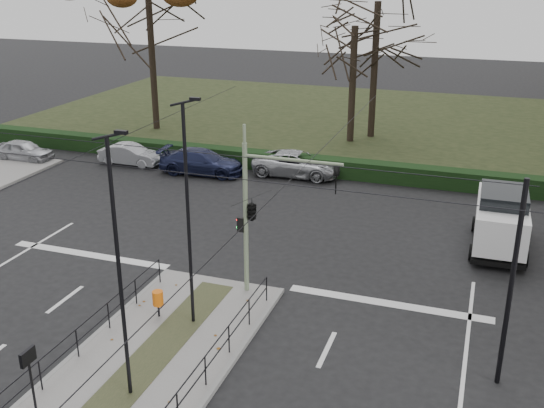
# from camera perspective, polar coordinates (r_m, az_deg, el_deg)

# --- Properties ---
(ground) EXTENTS (140.00, 140.00, 0.00)m
(ground) POSITION_cam_1_polar(r_m,az_deg,el_deg) (19.77, -10.28, -13.26)
(ground) COLOR black
(ground) RESTS_ON ground
(median_island) EXTENTS (4.40, 15.00, 0.14)m
(median_island) POSITION_cam_1_polar(r_m,az_deg,el_deg) (18.03, -14.30, -17.09)
(median_island) COLOR slate
(median_island) RESTS_ON ground
(park) EXTENTS (38.00, 26.00, 0.10)m
(park) POSITION_cam_1_polar(r_m,az_deg,el_deg) (49.55, 1.64, 7.94)
(park) COLOR black
(park) RESTS_ON ground
(hedge) EXTENTS (38.00, 1.00, 1.00)m
(hedge) POSITION_cam_1_polar(r_m,az_deg,el_deg) (37.27, -4.62, 4.32)
(hedge) COLOR black
(hedge) RESTS_ON ground
(median_railing) EXTENTS (4.14, 13.24, 0.92)m
(median_railing) POSITION_cam_1_polar(r_m,az_deg,el_deg) (17.43, -14.75, -14.91)
(median_railing) COLOR black
(median_railing) RESTS_ON median_island
(catenary) EXTENTS (20.00, 34.00, 6.00)m
(catenary) POSITION_cam_1_polar(r_m,az_deg,el_deg) (19.40, -8.62, -2.35)
(catenary) COLOR black
(catenary) RESTS_ON ground
(traffic_light) EXTENTS (3.65, 2.07, 5.37)m
(traffic_light) POSITION_cam_1_polar(r_m,az_deg,el_deg) (21.33, -1.60, -0.40)
(traffic_light) COLOR gray
(traffic_light) RESTS_ON median_island
(litter_bin) EXTENTS (0.36, 0.36, 0.91)m
(litter_bin) POSITION_cam_1_polar(r_m,az_deg,el_deg) (21.14, -10.19, -8.34)
(litter_bin) COLOR black
(litter_bin) RESTS_ON median_island
(info_panel) EXTENTS (0.11, 0.51, 1.95)m
(info_panel) POSITION_cam_1_polar(r_m,az_deg,el_deg) (17.27, -20.97, -13.28)
(info_panel) COLOR black
(info_panel) RESTS_ON median_island
(streetlamp_median_near) EXTENTS (0.61, 0.12, 7.26)m
(streetlamp_median_near) POSITION_cam_1_polar(r_m,az_deg,el_deg) (16.31, -13.51, -5.72)
(streetlamp_median_near) COLOR black
(streetlamp_median_near) RESTS_ON median_island
(streetlamp_median_far) EXTENTS (0.61, 0.12, 7.30)m
(streetlamp_median_far) POSITION_cam_1_polar(r_m,az_deg,el_deg) (19.37, -7.49, -0.94)
(streetlamp_median_far) COLOR black
(streetlamp_median_far) RESTS_ON median_island
(parked_car_first) EXTENTS (3.65, 1.48, 1.24)m
(parked_car_first) POSITION_cam_1_polar(r_m,az_deg,el_deg) (40.60, -21.37, 4.50)
(parked_car_first) COLOR #A8AAB0
(parked_car_first) RESTS_ON ground
(parked_car_second) EXTENTS (3.71, 1.37, 1.21)m
(parked_car_second) POSITION_cam_1_polar(r_m,az_deg,el_deg) (37.95, -12.58, 4.35)
(parked_car_second) COLOR #A8AAB0
(parked_car_second) RESTS_ON ground
(parked_car_third) EXTENTS (4.88, 2.23, 1.38)m
(parked_car_third) POSITION_cam_1_polar(r_m,az_deg,el_deg) (35.58, -6.32, 3.79)
(parked_car_third) COLOR #1C2141
(parked_car_third) RESTS_ON ground
(parked_car_fourth) EXTENTS (4.90, 2.35, 1.35)m
(parked_car_fourth) POSITION_cam_1_polar(r_m,az_deg,el_deg) (35.07, 2.26, 3.62)
(parked_car_fourth) COLOR #A8AAB0
(parked_car_fourth) RESTS_ON ground
(white_van) EXTENTS (2.22, 4.78, 2.51)m
(white_van) POSITION_cam_1_polar(r_m,az_deg,el_deg) (27.36, 19.86, -1.22)
(white_van) COLOR white
(white_van) RESTS_ON ground
(bare_tree_center) EXTENTS (7.25, 7.25, 11.57)m
(bare_tree_center) POSITION_cam_1_polar(r_m,az_deg,el_deg) (42.42, 9.44, 16.64)
(bare_tree_center) COLOR black
(bare_tree_center) RESTS_ON park
(bare_tree_near) EXTENTS (5.16, 5.16, 9.72)m
(bare_tree_near) POSITION_cam_1_polar(r_m,az_deg,el_deg) (41.13, 7.42, 14.80)
(bare_tree_near) COLOR black
(bare_tree_near) RESTS_ON park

